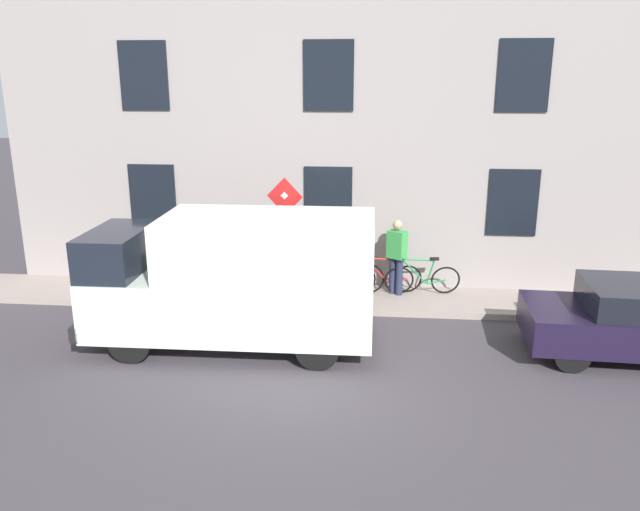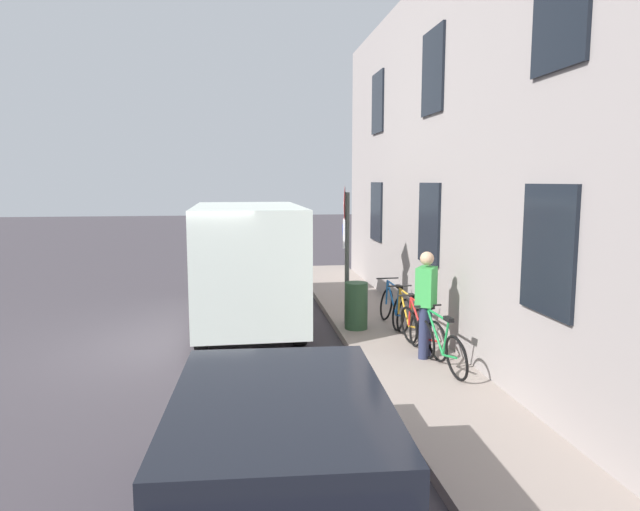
% 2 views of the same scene
% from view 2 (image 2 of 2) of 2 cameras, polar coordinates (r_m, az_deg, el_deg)
% --- Properties ---
extents(ground_plane, '(80.00, 80.00, 0.00)m').
position_cam_2_polar(ground_plane, '(10.64, -13.42, -8.91)').
color(ground_plane, '#413B41').
extents(sidewalk_slab, '(1.68, 17.08, 0.14)m').
position_cam_2_polar(sidewalk_slab, '(10.91, 6.51, -7.97)').
color(sidewalk_slab, gray).
rests_on(sidewalk_slab, ground_plane).
extents(building_facade, '(0.75, 15.08, 6.83)m').
position_cam_2_polar(building_facade, '(10.88, 12.92, 9.66)').
color(building_facade, gray).
rests_on(building_facade, ground_plane).
extents(sign_post_stacked, '(0.19, 0.55, 2.64)m').
position_cam_2_polar(sign_post_stacked, '(11.19, 2.54, 2.08)').
color(sign_post_stacked, '#474C47').
rests_on(sign_post_stacked, sidewalk_slab).
extents(delivery_van, '(2.07, 5.35, 2.50)m').
position_cam_2_polar(delivery_van, '(11.69, -7.29, -0.61)').
color(delivery_van, white).
rests_on(delivery_van, ground_plane).
extents(parked_hatchback, '(1.93, 4.08, 1.38)m').
position_cam_2_polar(parked_hatchback, '(4.78, -4.02, -20.36)').
color(parked_hatchback, black).
rests_on(parked_hatchback, ground_plane).
extents(bicycle_green, '(0.46, 1.71, 0.89)m').
position_cam_2_polar(bicycle_green, '(8.87, 11.94, -8.76)').
color(bicycle_green, black).
rests_on(bicycle_green, sidewalk_slab).
extents(bicycle_red, '(0.46, 1.71, 0.89)m').
position_cam_2_polar(bicycle_red, '(9.64, 10.20, -7.39)').
color(bicycle_red, black).
rests_on(bicycle_red, sidewalk_slab).
extents(bicycle_orange, '(0.46, 1.71, 0.89)m').
position_cam_2_polar(bicycle_orange, '(10.43, 8.73, -6.22)').
color(bicycle_orange, black).
rests_on(bicycle_orange, sidewalk_slab).
extents(bicycle_blue, '(0.46, 1.72, 0.89)m').
position_cam_2_polar(bicycle_blue, '(11.23, 7.48, -5.21)').
color(bicycle_blue, black).
rests_on(bicycle_blue, sidewalk_slab).
extents(pedestrian, '(0.44, 0.48, 1.72)m').
position_cam_2_polar(pedestrian, '(9.26, 10.58, -4.46)').
color(pedestrian, '#262B47').
rests_on(pedestrian, sidewalk_slab).
extents(litter_bin, '(0.44, 0.44, 0.90)m').
position_cam_2_polar(litter_bin, '(10.98, 3.65, -5.03)').
color(litter_bin, '#2D5133').
rests_on(litter_bin, sidewalk_slab).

